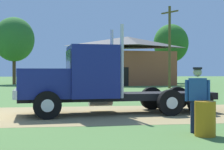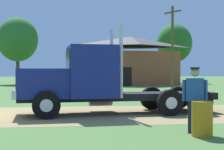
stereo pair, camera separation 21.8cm
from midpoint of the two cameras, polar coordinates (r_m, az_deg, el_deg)
ground_plane at (r=14.02m, az=-16.84°, el=-6.45°), size 200.00×200.00×0.00m
dirt_track at (r=14.02m, az=-16.84°, el=-6.44°), size 120.00×6.03×0.01m
truck_foreground_white at (r=13.72m, az=-3.29°, el=-1.25°), size 8.28×3.15×3.52m
visitor_by_barrel at (r=9.85m, az=14.25°, el=-3.45°), size 0.66×0.40×1.83m
steel_barrel at (r=9.43m, az=15.42°, el=-7.05°), size 0.55×0.55×0.93m
shed_building at (r=42.75m, az=3.29°, el=2.23°), size 11.76×7.21×6.06m
utility_pole_far at (r=35.04m, az=10.22°, el=4.98°), size 1.23×1.97×8.28m
tree_right at (r=47.60m, az=-15.31°, el=5.71°), size 5.36×5.36×8.93m
tree_far_right at (r=51.98m, az=10.50°, el=5.22°), size 5.17×5.17×8.76m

